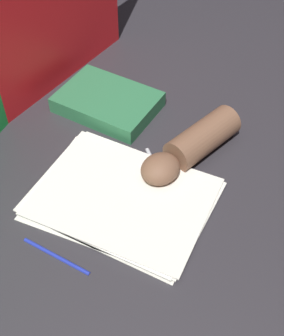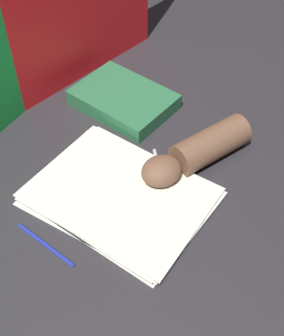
{
  "view_description": "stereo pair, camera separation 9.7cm",
  "coord_description": "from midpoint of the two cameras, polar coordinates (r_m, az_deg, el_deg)",
  "views": [
    {
      "loc": [
        -0.58,
        -0.33,
        0.78
      ],
      "look_at": [
        0.01,
        -0.02,
        0.06
      ],
      "focal_mm": 50.0,
      "sensor_mm": 36.0,
      "label": 1
    },
    {
      "loc": [
        -0.52,
        -0.41,
        0.78
      ],
      "look_at": [
        0.01,
        -0.02,
        0.06
      ],
      "focal_mm": 50.0,
      "sensor_mm": 36.0,
      "label": 2
    }
  ],
  "objects": [
    {
      "name": "paper_scrap_near",
      "position": [
        0.98,
        3.02,
        -5.11
      ],
      "size": [
        0.02,
        0.02,
        0.0
      ],
      "color": "white",
      "rests_on": "ground_plane"
    },
    {
      "name": "paper_scrap_mid",
      "position": [
        1.06,
        3.17,
        0.38
      ],
      "size": [
        0.02,
        0.02,
        0.0
      ],
      "color": "white",
      "rests_on": "ground_plane"
    },
    {
      "name": "scissors",
      "position": [
        1.03,
        -0.08,
        -1.34
      ],
      "size": [
        0.13,
        0.15,
        0.01
      ],
      "color": "silver",
      "rests_on": "ground_plane"
    },
    {
      "name": "book_closed",
      "position": [
        1.2,
        -6.55,
        7.88
      ],
      "size": [
        0.18,
        0.25,
        0.04
      ],
      "color": "#2D7247",
      "rests_on": "ground_plane"
    },
    {
      "name": "ground_plane",
      "position": [
        1.02,
        -4.1,
        -2.21
      ],
      "size": [
        6.0,
        6.0,
        0.0
      ],
      "primitive_type": "plane",
      "color": "#2D2B30"
    },
    {
      "name": "hand_forearm",
      "position": [
        1.05,
        3.43,
        2.55
      ],
      "size": [
        0.29,
        0.16,
        0.08
      ],
      "color": "brown",
      "rests_on": "ground_plane"
    },
    {
      "name": "pen",
      "position": [
        0.93,
        -13.43,
        -10.49
      ],
      "size": [
        0.01,
        0.15,
        0.01
      ],
      "color": "#2333B2",
      "rests_on": "ground_plane"
    },
    {
      "name": "paper_stack",
      "position": [
        0.99,
        -5.18,
        -3.74
      ],
      "size": [
        0.3,
        0.38,
        0.02
      ],
      "color": "white",
      "rests_on": "ground_plane"
    }
  ]
}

